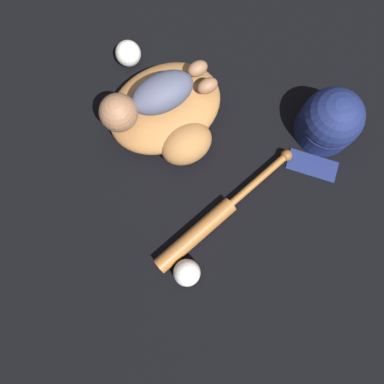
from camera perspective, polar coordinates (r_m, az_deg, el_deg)
ground_plane at (r=1.16m, az=-5.55°, el=13.46°), size 6.00×6.00×0.00m
baseball_glove at (r=1.09m, az=-3.61°, el=11.82°), size 0.40×0.37×0.10m
baby_figure at (r=1.00m, az=-6.50°, el=13.93°), size 0.33×0.18×0.10m
baseball_bat at (r=1.03m, az=2.61°, el=-4.72°), size 0.44×0.28×0.05m
baseball at (r=1.01m, az=-0.73°, el=-12.19°), size 0.07×0.07×0.07m
baseball_spare at (r=1.20m, az=-9.70°, el=20.10°), size 0.08×0.08×0.08m
baseball_cap at (r=1.12m, az=20.30°, el=10.13°), size 0.22×0.25×0.17m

